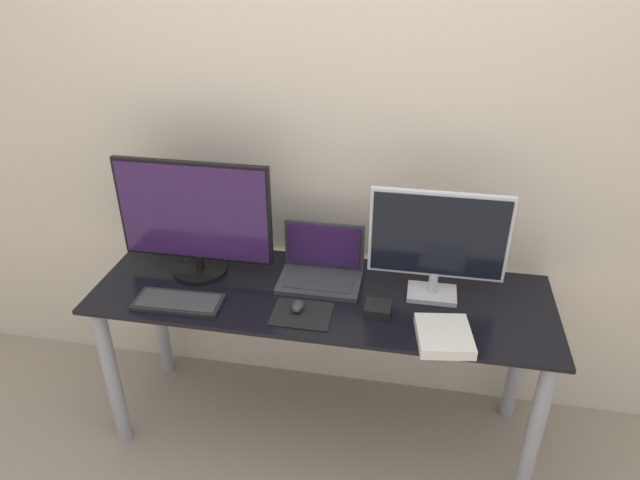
{
  "coord_description": "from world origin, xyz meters",
  "views": [
    {
      "loc": [
        0.34,
        -1.57,
        2.04
      ],
      "look_at": [
        -0.01,
        0.3,
        0.98
      ],
      "focal_mm": 32.0,
      "sensor_mm": 36.0,
      "label": 1
    }
  ],
  "objects_px": {
    "monitor_right": "(438,241)",
    "mouse": "(298,306)",
    "monitor_left": "(195,219)",
    "power_brick": "(378,309)",
    "laptop": "(321,267)",
    "keyboard": "(178,302)",
    "book": "(444,336)"
  },
  "relations": [
    {
      "from": "monitor_right",
      "to": "mouse",
      "type": "height_order",
      "value": "monitor_right"
    },
    {
      "from": "monitor_left",
      "to": "power_brick",
      "type": "distance_m",
      "value": 0.82
    },
    {
      "from": "monitor_left",
      "to": "laptop",
      "type": "relative_size",
      "value": 1.91
    },
    {
      "from": "keyboard",
      "to": "book",
      "type": "height_order",
      "value": "book"
    },
    {
      "from": "power_brick",
      "to": "book",
      "type": "bearing_deg",
      "value": -26.27
    },
    {
      "from": "book",
      "to": "power_brick",
      "type": "bearing_deg",
      "value": 153.73
    },
    {
      "from": "monitor_left",
      "to": "mouse",
      "type": "distance_m",
      "value": 0.56
    },
    {
      "from": "monitor_right",
      "to": "laptop",
      "type": "bearing_deg",
      "value": 174.61
    },
    {
      "from": "laptop",
      "to": "book",
      "type": "relative_size",
      "value": 1.39
    },
    {
      "from": "mouse",
      "to": "laptop",
      "type": "bearing_deg",
      "value": 78.87
    },
    {
      "from": "laptop",
      "to": "power_brick",
      "type": "height_order",
      "value": "laptop"
    },
    {
      "from": "mouse",
      "to": "power_brick",
      "type": "distance_m",
      "value": 0.3
    },
    {
      "from": "keyboard",
      "to": "power_brick",
      "type": "bearing_deg",
      "value": 6.22
    },
    {
      "from": "keyboard",
      "to": "monitor_left",
      "type": "bearing_deg",
      "value": 89.76
    },
    {
      "from": "keyboard",
      "to": "mouse",
      "type": "relative_size",
      "value": 4.82
    },
    {
      "from": "mouse",
      "to": "power_brick",
      "type": "relative_size",
      "value": 0.73
    },
    {
      "from": "monitor_left",
      "to": "monitor_right",
      "type": "distance_m",
      "value": 0.97
    },
    {
      "from": "mouse",
      "to": "book",
      "type": "bearing_deg",
      "value": -7.88
    },
    {
      "from": "monitor_right",
      "to": "laptop",
      "type": "relative_size",
      "value": 1.55
    },
    {
      "from": "monitor_right",
      "to": "mouse",
      "type": "xyz_separation_m",
      "value": [
        -0.5,
        -0.2,
        -0.22
      ]
    },
    {
      "from": "monitor_left",
      "to": "book",
      "type": "xyz_separation_m",
      "value": [
        1.01,
        -0.28,
        -0.23
      ]
    },
    {
      "from": "keyboard",
      "to": "mouse",
      "type": "bearing_deg",
      "value": 4.63
    },
    {
      "from": "monitor_right",
      "to": "keyboard",
      "type": "distance_m",
      "value": 1.03
    },
    {
      "from": "laptop",
      "to": "power_brick",
      "type": "distance_m",
      "value": 0.32
    },
    {
      "from": "monitor_left",
      "to": "power_brick",
      "type": "relative_size",
      "value": 6.5
    },
    {
      "from": "laptop",
      "to": "mouse",
      "type": "bearing_deg",
      "value": -101.13
    },
    {
      "from": "monitor_left",
      "to": "book",
      "type": "relative_size",
      "value": 2.65
    },
    {
      "from": "keyboard",
      "to": "book",
      "type": "relative_size",
      "value": 1.43
    },
    {
      "from": "mouse",
      "to": "power_brick",
      "type": "height_order",
      "value": "mouse"
    },
    {
      "from": "mouse",
      "to": "power_brick",
      "type": "bearing_deg",
      "value": 8.68
    },
    {
      "from": "keyboard",
      "to": "power_brick",
      "type": "distance_m",
      "value": 0.77
    },
    {
      "from": "monitor_right",
      "to": "keyboard",
      "type": "bearing_deg",
      "value": -166.21
    }
  ]
}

